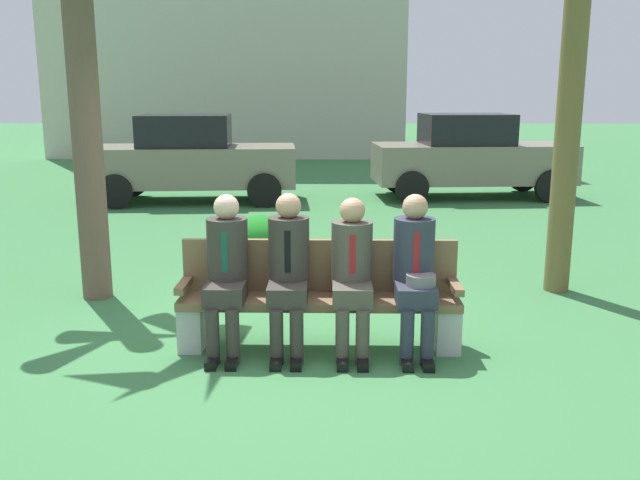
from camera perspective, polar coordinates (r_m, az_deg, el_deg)
ground_plane at (r=6.01m, az=-3.32°, el=-8.58°), size 80.00×80.00×0.00m
park_bench at (r=5.82m, az=-0.06°, el=-4.69°), size 2.34×0.44×0.90m
seated_man_leftmost at (r=5.69m, az=-7.78°, el=-2.13°), size 0.34×0.72×1.31m
seated_man_centerleft at (r=5.63m, az=-2.65°, el=-2.12°), size 0.34×0.72×1.32m
seated_man_centerright at (r=5.62m, az=2.68°, el=-2.33°), size 0.34×0.72×1.29m
seated_man_rightmost at (r=5.65m, az=7.89°, el=-2.23°), size 0.34×0.72×1.32m
shrub_near_bench at (r=9.11m, az=-4.90°, el=0.40°), size 0.85×0.78×0.53m
parked_car_near at (r=13.63m, az=-10.56°, el=6.65°), size 4.02×1.97×1.68m
parked_car_far at (r=14.26m, az=12.37°, el=6.81°), size 4.02×1.98×1.68m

